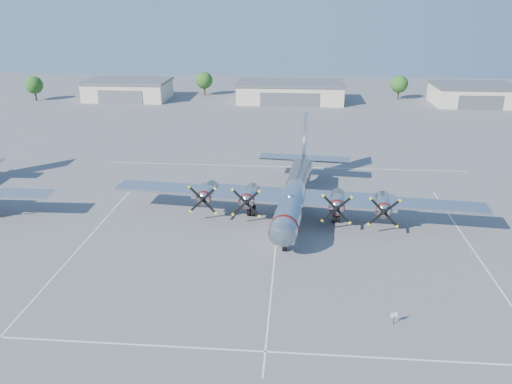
# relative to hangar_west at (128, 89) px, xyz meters

# --- Properties ---
(ground) EXTENTS (260.00, 260.00, 0.00)m
(ground) POSITION_rel_hangar_west_xyz_m (45.00, -81.96, -2.71)
(ground) COLOR #505052
(ground) RESTS_ON ground
(parking_lines) EXTENTS (60.00, 50.08, 0.01)m
(parking_lines) POSITION_rel_hangar_west_xyz_m (45.00, -83.71, -2.71)
(parking_lines) COLOR silver
(parking_lines) RESTS_ON ground
(hangar_west) EXTENTS (22.60, 14.60, 5.40)m
(hangar_west) POSITION_rel_hangar_west_xyz_m (0.00, 0.00, 0.00)
(hangar_west) COLOR #B9AD93
(hangar_west) RESTS_ON ground
(hangar_center) EXTENTS (28.60, 14.60, 5.40)m
(hangar_center) POSITION_rel_hangar_west_xyz_m (45.00, -0.00, -0.00)
(hangar_center) COLOR #B9AD93
(hangar_center) RESTS_ON ground
(hangar_east) EXTENTS (20.60, 14.60, 5.40)m
(hangar_east) POSITION_rel_hangar_west_xyz_m (93.00, 0.00, 0.00)
(hangar_east) COLOR #B9AD93
(hangar_east) RESTS_ON ground
(tree_far_west) EXTENTS (4.80, 4.80, 6.64)m
(tree_far_west) POSITION_rel_hangar_west_xyz_m (-25.00, -3.96, 1.51)
(tree_far_west) COLOR #382619
(tree_far_west) RESTS_ON ground
(tree_west) EXTENTS (4.80, 4.80, 6.64)m
(tree_west) POSITION_rel_hangar_west_xyz_m (20.00, 8.04, 1.51)
(tree_west) COLOR #382619
(tree_west) RESTS_ON ground
(tree_east) EXTENTS (4.80, 4.80, 6.64)m
(tree_east) POSITION_rel_hangar_west_xyz_m (75.00, 6.04, 1.51)
(tree_east) COLOR #382619
(tree_east) RESTS_ON ground
(main_bomber_b29) EXTENTS (48.86, 35.78, 10.18)m
(main_bomber_b29) POSITION_rel_hangar_west_xyz_m (47.03, -75.99, -2.71)
(main_bomber_b29) COLOR silver
(main_bomber_b29) RESTS_ON ground
(info_placard) EXTENTS (0.60, 0.19, 1.16)m
(info_placard) POSITION_rel_hangar_west_xyz_m (55.74, -99.48, -1.90)
(info_placard) COLOR black
(info_placard) RESTS_ON ground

